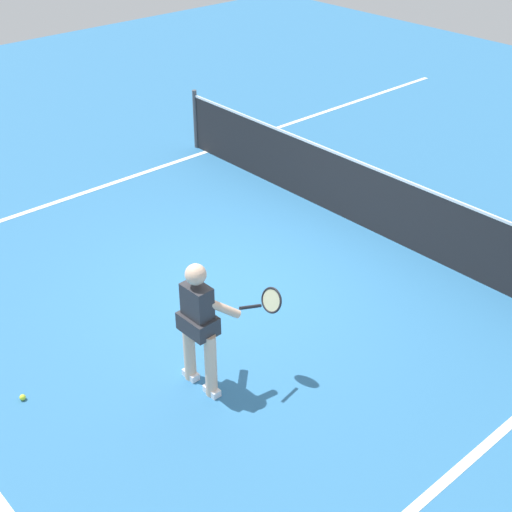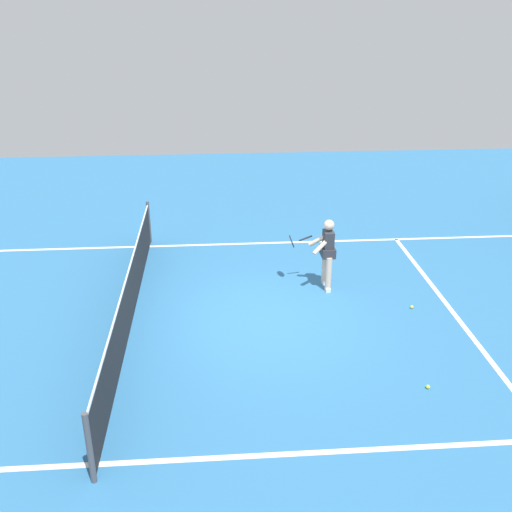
# 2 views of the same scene
# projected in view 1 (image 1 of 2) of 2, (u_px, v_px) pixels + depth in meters

# --- Properties ---
(ground_plane) EXTENTS (26.49, 26.49, 0.00)m
(ground_plane) POSITION_uv_depth(u_px,v_px,m) (233.00, 288.00, 9.48)
(ground_plane) COLOR teal
(sideline_left_marking) EXTENTS (0.10, 18.38, 0.01)m
(sideline_left_marking) POSITION_uv_depth(u_px,v_px,m) (85.00, 192.00, 11.89)
(sideline_left_marking) COLOR white
(sideline_left_marking) RESTS_ON ground
(sideline_right_marking) EXTENTS (0.10, 18.38, 0.01)m
(sideline_right_marking) POSITION_uv_depth(u_px,v_px,m) (482.00, 449.00, 7.06)
(sideline_right_marking) COLOR white
(sideline_right_marking) RESTS_ON ground
(court_net) EXTENTS (8.25, 0.08, 1.10)m
(court_net) POSITION_uv_depth(u_px,v_px,m) (364.00, 195.00, 10.65)
(court_net) COLOR #4C4C51
(court_net) RESTS_ON ground
(tennis_player) EXTENTS (0.77, 0.94, 1.55)m
(tennis_player) POSITION_uv_depth(u_px,v_px,m) (201.00, 322.00, 7.43)
(tennis_player) COLOR beige
(tennis_player) RESTS_ON ground
(tennis_ball_mid) EXTENTS (0.07, 0.07, 0.07)m
(tennis_ball_mid) POSITION_uv_depth(u_px,v_px,m) (23.00, 397.00, 7.65)
(tennis_ball_mid) COLOR #D1E533
(tennis_ball_mid) RESTS_ON ground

